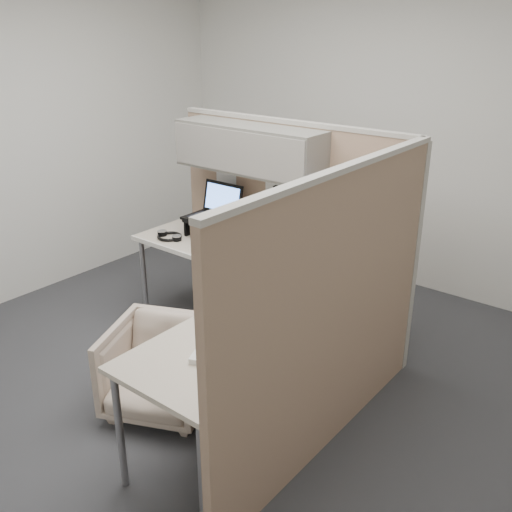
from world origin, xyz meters
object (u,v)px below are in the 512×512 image
Objects in this scene: desk at (247,286)px; monitor_left at (300,217)px; keyboard at (272,270)px; office_chair at (160,364)px.

monitor_left reaches higher than desk.
desk is 0.22m from keyboard.
monitor_left is at bearing 55.48° from office_chair.
keyboard reaches higher than office_chair.
desk is at bearing -114.39° from keyboard.
monitor_left reaches higher than office_chair.
office_chair is 1.39m from monitor_left.
keyboard is (0.05, 0.21, 0.05)m from desk.
keyboard is at bearing 77.57° from desk.
monitor_left is (0.21, 1.19, 0.69)m from office_chair.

